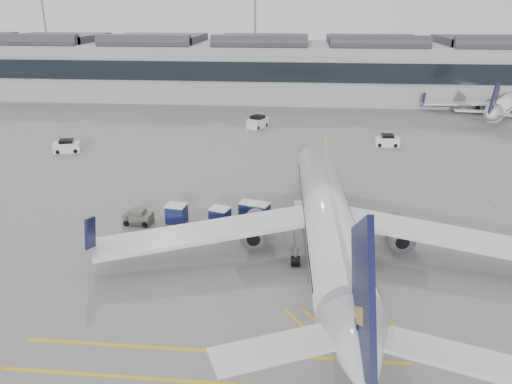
# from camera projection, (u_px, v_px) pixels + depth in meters

# --- Properties ---
(ground) EXTENTS (220.00, 220.00, 0.00)m
(ground) POSITION_uv_depth(u_px,v_px,m) (210.00, 264.00, 37.67)
(ground) COLOR gray
(ground) RESTS_ON ground
(terminal) EXTENTS (200.00, 20.45, 12.40)m
(terminal) POSITION_uv_depth(u_px,v_px,m) (273.00, 68.00, 102.47)
(terminal) COLOR #9E9E99
(terminal) RESTS_ON ground
(light_masts) EXTENTS (113.00, 0.60, 25.45)m
(light_masts) POSITION_uv_depth(u_px,v_px,m) (270.00, 22.00, 112.77)
(light_masts) COLOR slate
(light_masts) RESTS_ON ground
(apron_markings) EXTENTS (0.25, 60.00, 0.01)m
(apron_markings) POSITION_uv_depth(u_px,v_px,m) (336.00, 216.00, 46.08)
(apron_markings) COLOR gold
(apron_markings) RESTS_ON ground
(airliner_main) EXTENTS (35.23, 38.56, 10.24)m
(airliner_main) POSITION_uv_depth(u_px,v_px,m) (328.00, 220.00, 37.87)
(airliner_main) COLOR silver
(airliner_main) RESTS_ON ground
(airliner_far) EXTENTS (24.51, 27.04, 8.01)m
(airliner_far) POSITION_uv_depth(u_px,v_px,m) (507.00, 104.00, 85.46)
(airliner_far) COLOR silver
(airliner_far) RESTS_ON ground
(belt_loader) EXTENTS (5.01, 1.80, 2.04)m
(belt_loader) POSITION_uv_depth(u_px,v_px,m) (312.00, 214.00, 45.04)
(belt_loader) COLOR silver
(belt_loader) RESTS_ON ground
(baggage_cart_a) EXTENTS (2.11, 1.92, 1.83)m
(baggage_cart_a) POSITION_uv_depth(u_px,v_px,m) (259.00, 213.00, 44.37)
(baggage_cart_a) COLOR gray
(baggage_cart_a) RESTS_ON ground
(baggage_cart_b) EXTENTS (2.07, 1.87, 1.82)m
(baggage_cart_b) POSITION_uv_depth(u_px,v_px,m) (220.00, 217.00, 43.49)
(baggage_cart_b) COLOR gray
(baggage_cart_b) RESTS_ON ground
(baggage_cart_c) EXTENTS (1.91, 1.72, 1.69)m
(baggage_cart_c) POSITION_uv_depth(u_px,v_px,m) (248.00, 210.00, 45.12)
(baggage_cart_c) COLOR gray
(baggage_cart_c) RESTS_ON ground
(baggage_cart_d) EXTENTS (1.97, 1.70, 1.89)m
(baggage_cart_d) POSITION_uv_depth(u_px,v_px,m) (177.00, 214.00, 43.98)
(baggage_cart_d) COLOR gray
(baggage_cart_d) RESTS_ON ground
(ramp_agent_a) EXTENTS (0.68, 0.54, 1.62)m
(ramp_agent_a) POSITION_uv_depth(u_px,v_px,m) (290.00, 218.00, 43.64)
(ramp_agent_a) COLOR #FF460D
(ramp_agent_a) RESTS_ON ground
(ramp_agent_b) EXTENTS (0.94, 0.84, 1.59)m
(ramp_agent_b) POSITION_uv_depth(u_px,v_px,m) (278.00, 218.00, 43.76)
(ramp_agent_b) COLOR #F5510C
(ramp_agent_b) RESTS_ON ground
(pushback_tug) EXTENTS (2.53, 1.69, 1.35)m
(pushback_tug) POSITION_uv_depth(u_px,v_px,m) (138.00, 218.00, 44.30)
(pushback_tug) COLOR #4C4E42
(pushback_tug) RESTS_ON ground
(safety_cone_nose) EXTENTS (0.39, 0.39, 0.55)m
(safety_cone_nose) POSITION_uv_depth(u_px,v_px,m) (305.00, 175.00, 56.31)
(safety_cone_nose) COLOR #F24C0A
(safety_cone_nose) RESTS_ON ground
(safety_cone_engine) EXTENTS (0.34, 0.34, 0.47)m
(safety_cone_engine) POSITION_uv_depth(u_px,v_px,m) (396.00, 219.00, 44.93)
(safety_cone_engine) COLOR #F24C0A
(safety_cone_engine) RESTS_ON ground
(service_van_left) EXTENTS (3.67, 2.51, 1.72)m
(service_van_left) POSITION_uv_depth(u_px,v_px,m) (67.00, 146.00, 65.76)
(service_van_left) COLOR silver
(service_van_left) RESTS_ON ground
(service_van_mid) EXTENTS (3.33, 4.20, 1.93)m
(service_van_mid) POSITION_uv_depth(u_px,v_px,m) (258.00, 122.00, 78.82)
(service_van_mid) COLOR silver
(service_van_mid) RESTS_ON ground
(service_van_right) EXTENTS (3.23, 1.67, 1.65)m
(service_van_right) POSITION_uv_depth(u_px,v_px,m) (387.00, 141.00, 68.63)
(service_van_right) COLOR silver
(service_van_right) RESTS_ON ground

